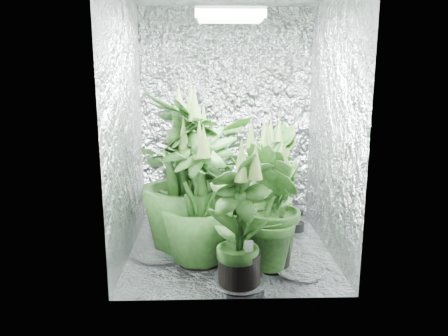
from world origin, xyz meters
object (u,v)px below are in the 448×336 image
plant_e (253,191)px  plant_a (197,176)px  plant_g (274,207)px  plant_f (240,222)px  plant_h (199,200)px  plant_b (195,181)px  circulation_fan (294,215)px  plant_c (271,178)px  grow_lamp (230,15)px  plant_d (183,175)px

plant_e → plant_a: bearing=143.8°
plant_g → plant_f: bearing=-134.1°
plant_a → plant_h: (0.03, -0.52, -0.05)m
plant_b → plant_h: bearing=-85.9°
plant_f → circulation_fan: plant_f is taller
plant_a → plant_h: bearing=-87.0°
plant_a → plant_c: plant_a is taller
plant_b → plant_g: 1.07m
plant_f → plant_g: 0.38m
grow_lamp → plant_f: bearing=-86.5°
plant_b → plant_h: (0.05, -0.77, 0.05)m
plant_f → plant_c: bearing=72.1°
plant_a → grow_lamp: bearing=-46.0°
plant_d → circulation_fan: (0.97, 0.40, -0.48)m
plant_a → plant_f: (0.30, -0.91, -0.09)m
plant_c → plant_h: size_ratio=0.93×
plant_b → plant_c: (0.69, -0.05, 0.03)m
plant_a → circulation_fan: size_ratio=3.30×
plant_a → circulation_fan: 0.97m
grow_lamp → plant_f: 1.51m
plant_f → plant_h: bearing=124.9°
plant_a → plant_d: 0.29m
plant_e → plant_f: plant_e is taller
plant_a → plant_b: bearing=96.2°
grow_lamp → plant_h: (-0.24, -0.24, -1.33)m
plant_a → plant_b: 0.27m
grow_lamp → plant_h: bearing=-134.1°
plant_a → plant_b: (-0.03, 0.25, -0.10)m
plant_f → circulation_fan: 1.23m
grow_lamp → plant_h: 1.37m
plant_d → plant_h: size_ratio=1.22×
plant_h → plant_e: bearing=24.8°
plant_d → plant_e: plant_d is taller
plant_e → plant_h: 0.46m
plant_b → circulation_fan: 0.95m
plant_e → plant_f: 0.61m
plant_f → plant_g: (0.27, 0.28, 0.01)m
plant_e → plant_c: bearing=67.4°
grow_lamp → plant_a: 1.33m
plant_c → grow_lamp: bearing=-130.3°
grow_lamp → circulation_fan: size_ratio=1.42×
plant_g → plant_e: bearing=111.8°
plant_c → plant_f: (-0.36, -1.11, -0.02)m
circulation_fan → plant_h: bearing=-133.4°
plant_a → plant_e: plant_a is taller
plant_b → plant_g: bearing=-56.1°
plant_f → plant_d: bearing=121.9°
plant_g → plant_a: bearing=131.8°
plant_e → plant_d: bearing=173.6°
plant_a → plant_e: bearing=-36.2°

